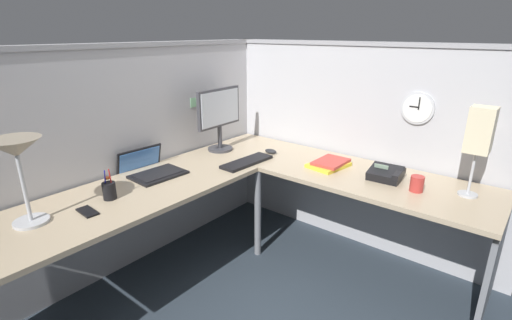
{
  "coord_description": "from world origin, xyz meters",
  "views": [
    {
      "loc": [
        -1.81,
        -1.42,
        1.66
      ],
      "look_at": [
        0.04,
        0.08,
        0.83
      ],
      "focal_mm": 26.23,
      "sensor_mm": 36.0,
      "label": 1
    }
  ],
  "objects_px": {
    "monitor": "(219,115)",
    "book_stack": "(329,164)",
    "laptop": "(150,169)",
    "desk_lamp_paper": "(480,133)",
    "cell_phone": "(87,212)",
    "office_phone": "(386,174)",
    "desk_lamp_dome": "(17,155)",
    "coffee_mug": "(417,184)",
    "computer_mouse": "(271,151)",
    "wall_clock": "(418,108)",
    "pen_cup": "(109,190)",
    "keyboard": "(247,162)"
  },
  "relations": [
    {
      "from": "computer_mouse",
      "to": "office_phone",
      "type": "height_order",
      "value": "office_phone"
    },
    {
      "from": "cell_phone",
      "to": "book_stack",
      "type": "distance_m",
      "value": 1.6
    },
    {
      "from": "office_phone",
      "to": "book_stack",
      "type": "height_order",
      "value": "office_phone"
    },
    {
      "from": "book_stack",
      "to": "coffee_mug",
      "type": "height_order",
      "value": "coffee_mug"
    },
    {
      "from": "keyboard",
      "to": "laptop",
      "type": "bearing_deg",
      "value": 147.3
    },
    {
      "from": "pen_cup",
      "to": "desk_lamp_paper",
      "type": "xyz_separation_m",
      "value": [
        1.36,
        -1.6,
        0.33
      ]
    },
    {
      "from": "cell_phone",
      "to": "office_phone",
      "type": "distance_m",
      "value": 1.82
    },
    {
      "from": "wall_clock",
      "to": "pen_cup",
      "type": "bearing_deg",
      "value": 144.0
    },
    {
      "from": "keyboard",
      "to": "computer_mouse",
      "type": "relative_size",
      "value": 4.13
    },
    {
      "from": "cell_phone",
      "to": "desk_lamp_paper",
      "type": "distance_m",
      "value": 2.2
    },
    {
      "from": "laptop",
      "to": "cell_phone",
      "type": "distance_m",
      "value": 0.63
    },
    {
      "from": "monitor",
      "to": "computer_mouse",
      "type": "height_order",
      "value": "monitor"
    },
    {
      "from": "pen_cup",
      "to": "cell_phone",
      "type": "relative_size",
      "value": 1.25
    },
    {
      "from": "wall_clock",
      "to": "cell_phone",
      "type": "bearing_deg",
      "value": 148.13
    },
    {
      "from": "laptop",
      "to": "cell_phone",
      "type": "bearing_deg",
      "value": -157.47
    },
    {
      "from": "cell_phone",
      "to": "office_phone",
      "type": "height_order",
      "value": "office_phone"
    },
    {
      "from": "computer_mouse",
      "to": "pen_cup",
      "type": "distance_m",
      "value": 1.28
    },
    {
      "from": "desk_lamp_dome",
      "to": "pen_cup",
      "type": "xyz_separation_m",
      "value": [
        0.41,
        -0.05,
        -0.31
      ]
    },
    {
      "from": "computer_mouse",
      "to": "office_phone",
      "type": "relative_size",
      "value": 0.48
    },
    {
      "from": "pen_cup",
      "to": "desk_lamp_dome",
      "type": "bearing_deg",
      "value": 173.22
    },
    {
      "from": "desk_lamp_paper",
      "to": "cell_phone",
      "type": "bearing_deg",
      "value": 134.79
    },
    {
      "from": "monitor",
      "to": "book_stack",
      "type": "bearing_deg",
      "value": -76.67
    },
    {
      "from": "coffee_mug",
      "to": "wall_clock",
      "type": "height_order",
      "value": "wall_clock"
    },
    {
      "from": "monitor",
      "to": "pen_cup",
      "type": "distance_m",
      "value": 1.11
    },
    {
      "from": "coffee_mug",
      "to": "laptop",
      "type": "bearing_deg",
      "value": 118.41
    },
    {
      "from": "cell_phone",
      "to": "desk_lamp_dome",
      "type": "bearing_deg",
      "value": 158.01
    },
    {
      "from": "monitor",
      "to": "pen_cup",
      "type": "bearing_deg",
      "value": -171.77
    },
    {
      "from": "monitor",
      "to": "keyboard",
      "type": "distance_m",
      "value": 0.48
    },
    {
      "from": "pen_cup",
      "to": "cell_phone",
      "type": "height_order",
      "value": "pen_cup"
    },
    {
      "from": "laptop",
      "to": "desk_lamp_paper",
      "type": "distance_m",
      "value": 2.05
    },
    {
      "from": "pen_cup",
      "to": "cell_phone",
      "type": "xyz_separation_m",
      "value": [
        -0.17,
        -0.06,
        -0.05
      ]
    },
    {
      "from": "monitor",
      "to": "keyboard",
      "type": "relative_size",
      "value": 1.16
    },
    {
      "from": "laptop",
      "to": "desk_lamp_dome",
      "type": "distance_m",
      "value": 0.89
    },
    {
      "from": "monitor",
      "to": "cell_phone",
      "type": "distance_m",
      "value": 1.3
    },
    {
      "from": "monitor",
      "to": "book_stack",
      "type": "distance_m",
      "value": 0.95
    },
    {
      "from": "wall_clock",
      "to": "coffee_mug",
      "type": "bearing_deg",
      "value": -157.31
    },
    {
      "from": "cell_phone",
      "to": "office_phone",
      "type": "bearing_deg",
      "value": -32.68
    },
    {
      "from": "keyboard",
      "to": "desk_lamp_paper",
      "type": "bearing_deg",
      "value": -71.5
    },
    {
      "from": "desk_lamp_dome",
      "to": "coffee_mug",
      "type": "height_order",
      "value": "desk_lamp_dome"
    },
    {
      "from": "cell_phone",
      "to": "book_stack",
      "type": "relative_size",
      "value": 0.47
    },
    {
      "from": "pen_cup",
      "to": "cell_phone",
      "type": "distance_m",
      "value": 0.19
    },
    {
      "from": "coffee_mug",
      "to": "computer_mouse",
      "type": "bearing_deg",
      "value": 88.17
    },
    {
      "from": "monitor",
      "to": "computer_mouse",
      "type": "distance_m",
      "value": 0.5
    },
    {
      "from": "laptop",
      "to": "pen_cup",
      "type": "height_order",
      "value": "pen_cup"
    },
    {
      "from": "desk_lamp_dome",
      "to": "pen_cup",
      "type": "relative_size",
      "value": 2.47
    },
    {
      "from": "desk_lamp_dome",
      "to": "desk_lamp_paper",
      "type": "bearing_deg",
      "value": -43.11
    },
    {
      "from": "coffee_mug",
      "to": "desk_lamp_dome",
      "type": "bearing_deg",
      "value": 139.56
    },
    {
      "from": "laptop",
      "to": "desk_lamp_paper",
      "type": "bearing_deg",
      "value": -61.87
    },
    {
      "from": "monitor",
      "to": "book_stack",
      "type": "relative_size",
      "value": 1.62
    },
    {
      "from": "office_phone",
      "to": "coffee_mug",
      "type": "xyz_separation_m",
      "value": [
        -0.07,
        -0.21,
        0.01
      ]
    }
  ]
}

